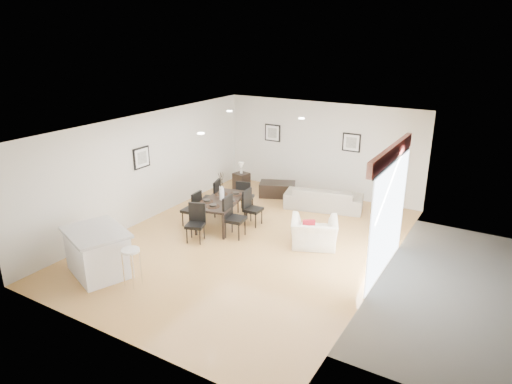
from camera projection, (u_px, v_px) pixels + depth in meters
The scene contains 26 objects.
ground at pixel (250, 243), 10.42m from camera, with size 8.00×8.00×0.00m, color tan.
wall_back at pixel (321, 149), 13.22m from camera, with size 6.00×0.04×2.70m, color beige.
wall_front at pixel (108, 262), 6.73m from camera, with size 6.00×0.04×2.70m, color beige.
wall_left at pixel (147, 167), 11.42m from camera, with size 0.04×8.00×2.70m, color beige.
wall_right at pixel (386, 213), 8.53m from camera, with size 0.04×8.00×2.70m, color beige.
ceiling at pixel (249, 126), 9.52m from camera, with size 6.00×8.00×0.02m, color white.
sofa at pixel (324, 198), 12.35m from camera, with size 2.08×0.81×0.61m, color gray.
armchair at pixel (314, 233), 10.16m from camera, with size 1.01×0.88×0.66m, color white.
dining_table at pixel (222, 202), 11.19m from camera, with size 1.11×1.75×0.68m.
dining_chair_wnear at pixel (194, 207), 11.17m from camera, with size 0.43×0.43×0.90m.
dining_chair_wfar at pixel (213, 196), 11.83m from camera, with size 0.53×0.53×0.96m.
dining_chair_enear at pixel (232, 214), 10.60m from camera, with size 0.49×0.49×0.98m.
dining_chair_efar at pixel (250, 205), 11.27m from camera, with size 0.41×0.41×0.90m.
dining_chair_head at pixel (196, 220), 10.42m from camera, with size 0.50×0.50×0.88m.
dining_chair_foot at pixel (244, 195), 12.03m from camera, with size 0.48×0.48×0.89m.
vase at pixel (222, 189), 11.07m from camera, with size 0.84×1.32×0.70m.
coffee_table at pixel (277, 189), 13.34m from camera, with size 1.02×0.61×0.41m, color black.
side_table at pixel (241, 181), 13.82m from camera, with size 0.40×0.40×0.53m, color black.
table_lamp at pixel (241, 166), 13.66m from camera, with size 0.18×0.18×0.34m.
cushion at pixel (309, 226), 10.07m from camera, with size 0.27×0.08×0.27m, color maroon.
kitchen_island at pixel (98, 252), 8.98m from camera, with size 1.59×1.42×0.92m.
bar_stool at pixel (131, 254), 8.48m from camera, with size 0.34×0.34×0.75m.
framed_print_back_left at pixel (273, 133), 13.86m from camera, with size 0.52×0.04×0.52m.
framed_print_back_right at pixel (351, 143), 12.66m from camera, with size 0.52×0.04×0.52m.
framed_print_left_wall at pixel (142, 158), 11.14m from camera, with size 0.04×0.52×0.52m.
sliding_door at pixel (390, 192), 8.69m from camera, with size 0.12×2.70×2.57m.
Camera 1 is at (4.94, -8.05, 4.57)m, focal length 32.00 mm.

